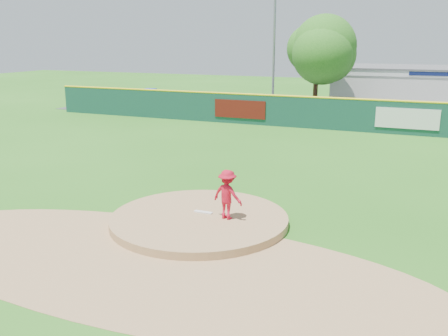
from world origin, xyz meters
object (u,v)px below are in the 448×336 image
at_px(van, 317,108).
at_px(playground_slide, 149,97).
at_px(pool_building_grp, 429,87).
at_px(light_pole_left, 274,32).
at_px(deciduous_tree, 317,53).
at_px(pitcher, 227,194).

bearing_deg(van, playground_slide, 95.85).
xyz_separation_m(van, pool_building_grp, (7.17, 10.09, 0.87)).
bearing_deg(van, light_pole_left, 55.98).
bearing_deg(van, pool_building_grp, -22.91).
bearing_deg(pool_building_grp, van, -125.39).
bearing_deg(pool_building_grp, light_pole_left, -157.40).
xyz_separation_m(pool_building_grp, deciduous_tree, (-8.00, -6.99, 2.89)).
bearing_deg(playground_slide, deciduous_tree, 5.66).
bearing_deg(pitcher, deciduous_tree, -71.30).
bearing_deg(deciduous_tree, light_pole_left, 153.43).
distance_m(van, deciduous_tree, 4.94).
bearing_deg(pool_building_grp, deciduous_tree, -138.84).
xyz_separation_m(pitcher, light_pole_left, (-6.89, 26.87, 5.04)).
xyz_separation_m(van, light_pole_left, (-4.83, 5.09, 5.25)).
distance_m(van, pool_building_grp, 12.41).
bearing_deg(playground_slide, pool_building_grp, 20.92).
xyz_separation_m(playground_slide, deciduous_tree, (13.91, 1.38, 3.82)).
height_order(pitcher, van, pitcher).
height_order(playground_slide, deciduous_tree, deciduous_tree).
relative_size(playground_slide, light_pole_left, 0.24).
height_order(van, light_pole_left, light_pole_left).
distance_m(deciduous_tree, light_pole_left, 4.72).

